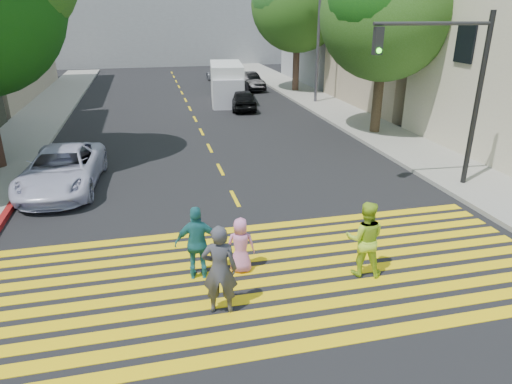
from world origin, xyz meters
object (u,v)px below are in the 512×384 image
object	(u,v)px
white_van	(227,84)
traffic_signal	(451,79)
tree_right_near	(387,6)
pedestrian_extra	(198,243)
dark_car_near	(243,99)
white_sedan	(62,169)
dark_car_parked	(248,81)
silver_car	(222,75)
pedestrian_woman	(365,239)
pedestrian_child	(241,245)
pedestrian_man	(220,270)

from	to	relation	value
white_van	traffic_signal	world-z (taller)	traffic_signal
tree_right_near	traffic_signal	bearing A→B (deg)	-101.25
pedestrian_extra	dark_car_near	distance (m)	19.04
white_sedan	dark_car_parked	world-z (taller)	white_sedan
pedestrian_extra	silver_car	world-z (taller)	pedestrian_extra
white_sedan	dark_car_near	distance (m)	14.61
dark_car_near	pedestrian_woman	bearing A→B (deg)	91.92
pedestrian_child	pedestrian_extra	size ratio (longest dim) A/B	0.76
pedestrian_child	tree_right_near	bearing A→B (deg)	-115.39
dark_car_parked	pedestrian_extra	bearing A→B (deg)	-112.67
pedestrian_woman	white_sedan	distance (m)	10.57
tree_right_near	silver_car	distance (m)	20.27
white_sedan	white_van	world-z (taller)	white_van
dark_car_parked	traffic_signal	bearing A→B (deg)	-93.14
pedestrian_child	white_van	distance (m)	21.09
dark_car_parked	white_van	xyz separation A→B (m)	(-2.49, -4.69, 0.53)
pedestrian_woman	dark_car_near	bearing A→B (deg)	-72.47
pedestrian_extra	white_van	world-z (taller)	white_van
white_van	white_sedan	bearing A→B (deg)	-112.71
pedestrian_child	white_sedan	bearing A→B (deg)	-39.77
dark_car_parked	white_van	distance (m)	5.34
pedestrian_child	silver_car	bearing A→B (deg)	-84.46
pedestrian_extra	white_sedan	world-z (taller)	pedestrian_extra
pedestrian_man	dark_car_parked	xyz separation A→B (m)	(6.51, 26.94, -0.31)
pedestrian_woman	traffic_signal	xyz separation A→B (m)	(4.86, 4.49, 2.81)
dark_car_parked	traffic_signal	xyz separation A→B (m)	(1.78, -21.80, 3.06)
dark_car_near	traffic_signal	world-z (taller)	traffic_signal
tree_right_near	pedestrian_extra	world-z (taller)	tree_right_near
pedestrian_man	white_van	distance (m)	22.61
pedestrian_man	traffic_signal	size ratio (longest dim) A/B	0.34
dark_car_near	dark_car_parked	bearing A→B (deg)	-99.92
white_sedan	white_van	bearing A→B (deg)	64.01
pedestrian_man	dark_car_parked	bearing A→B (deg)	-91.39
pedestrian_child	dark_car_parked	distance (m)	26.17
white_sedan	white_van	size ratio (longest dim) A/B	0.92
pedestrian_child	pedestrian_extra	xyz separation A→B (m)	(-0.99, -0.06, 0.21)
tree_right_near	pedestrian_child	distance (m)	15.17
pedestrian_child	pedestrian_extra	world-z (taller)	pedestrian_extra
pedestrian_man	traffic_signal	bearing A→B (deg)	-136.03
white_sedan	dark_car_near	bearing A→B (deg)	57.32
tree_right_near	pedestrian_extra	xyz separation A→B (m)	(-10.02, -11.07, -5.00)
white_van	dark_car_near	bearing A→B (deg)	-70.44
tree_right_near	pedestrian_man	world-z (taller)	tree_right_near
pedestrian_woman	pedestrian_extra	world-z (taller)	pedestrian_woman
tree_right_near	pedestrian_extra	bearing A→B (deg)	-132.15
silver_car	dark_car_parked	xyz separation A→B (m)	(1.35, -4.53, 0.03)
tree_right_near	pedestrian_extra	distance (m)	15.75
dark_car_near	dark_car_parked	world-z (taller)	dark_car_parked
pedestrian_man	pedestrian_child	bearing A→B (deg)	-104.28
pedestrian_extra	dark_car_parked	distance (m)	26.46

